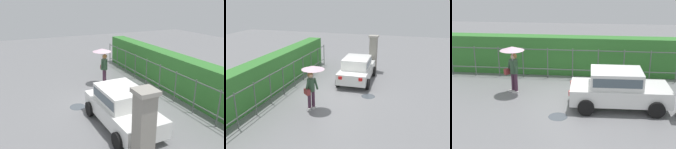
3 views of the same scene
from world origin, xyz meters
TOP-DOWN VIEW (x-y plane):
  - ground_plane at (0.00, 0.00)m, footprint 40.00×40.00m
  - car at (1.72, -0.46)m, footprint 3.77×1.93m
  - pedestrian at (-2.61, 0.60)m, footprint 1.01×1.01m
  - fence_section at (-0.87, 2.68)m, footprint 10.96×0.05m
  - hedge_row at (-0.87, 3.55)m, footprint 11.91×0.90m
  - puddle_near at (-0.44, -1.56)m, footprint 0.70×0.70m

SIDE VIEW (x-z plane):
  - ground_plane at x=0.00m, z-range 0.00..0.00m
  - puddle_near at x=-0.44m, z-range 0.00..0.00m
  - car at x=1.72m, z-range 0.06..1.54m
  - fence_section at x=-0.87m, z-range 0.08..1.58m
  - hedge_row at x=-0.87m, z-range 0.00..1.90m
  - pedestrian at x=-2.61m, z-range 0.47..2.51m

